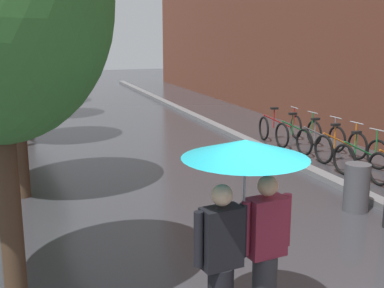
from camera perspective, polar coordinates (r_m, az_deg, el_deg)
The scene contains 11 objects.
kerb_strip at distance 15.04m, azimuth 4.88°, elevation 1.13°, with size 0.30×36.00×0.12m, color slate.
street_tree_1 at distance 9.55m, azimuth -20.38°, elevation 14.13°, with size 3.07×3.07×4.99m.
street_tree_3 at distance 18.61m, azimuth -19.18°, elevation 14.02°, with size 2.59×2.59×5.07m.
street_tree_4 at distance 22.29m, azimuth -20.08°, elevation 14.54°, with size 2.80×2.80×5.88m.
parked_bicycle_3 at distance 11.66m, azimuth 19.04°, elevation -1.30°, with size 1.16×0.84×0.96m.
parked_bicycle_4 at distance 12.47m, azimuth 16.86°, elevation -0.28°, with size 1.13×0.77×0.96m.
parked_bicycle_5 at distance 13.14m, azimuth 14.70°, elevation 0.49°, with size 1.12×0.76×0.96m.
parked_bicycle_6 at distance 13.86m, azimuth 12.21°, elevation 1.23°, with size 1.10×0.73×0.96m.
parked_bicycle_7 at distance 14.73m, azimuth 10.16°, elevation 1.98°, with size 1.14×0.80×0.96m.
couple_under_umbrella at distance 4.87m, azimuth 6.11°, elevation -6.75°, with size 1.24×1.24×2.06m.
litter_bin at distance 9.08m, azimuth 18.53°, elevation -4.80°, with size 0.44×0.44×0.85m, color #4C4C51.
Camera 1 is at (-2.76, -3.48, 3.04)m, focal length 46.06 mm.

